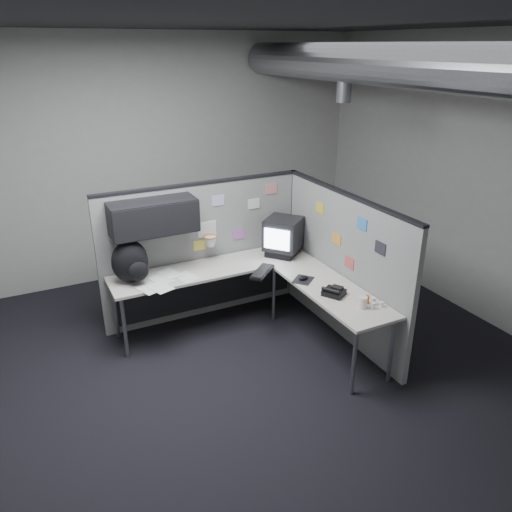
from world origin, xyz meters
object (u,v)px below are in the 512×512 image
monitor (283,236)px  keyboard (262,272)px  backpack (131,262)px  phone (334,292)px  desk (244,282)px

monitor → keyboard: bearing=-136.2°
keyboard → backpack: backpack is taller
monitor → keyboard: (-0.46, -0.37, -0.21)m
phone → keyboard: bearing=96.1°
keyboard → monitor: bearing=40.7°
phone → backpack: bearing=124.1°
desk → keyboard: bearing=-33.2°
phone → desk: bearing=101.5°
keyboard → phone: bearing=-60.6°
phone → backpack: backpack is taller
phone → backpack: size_ratio=0.57×
desk → backpack: size_ratio=5.00×
backpack → monitor: bearing=0.8°
desk → phone: phone is taller
keyboard → backpack: (-1.32, 0.41, 0.21)m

